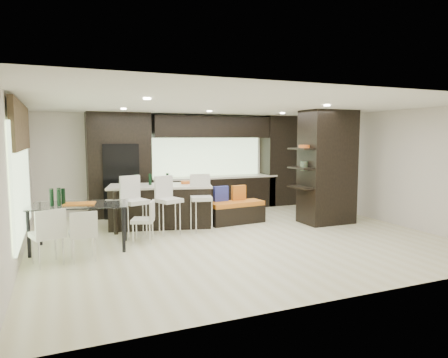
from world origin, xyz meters
name	(u,v)px	position (x,y,z in m)	size (l,w,h in m)	color
ground	(235,236)	(0.00, 0.00, 0.00)	(8.00, 8.00, 0.00)	beige
back_wall	(185,162)	(0.00, 3.50, 1.35)	(8.00, 0.02, 2.70)	silver
left_wall	(18,180)	(-4.00, 0.00, 1.35)	(0.02, 7.00, 2.70)	silver
right_wall	(384,167)	(4.00, 0.00, 1.35)	(0.02, 7.00, 2.70)	silver
ceiling	(235,106)	(0.00, 0.00, 2.70)	(8.00, 7.00, 0.02)	white
window_left	(21,179)	(-3.96, 0.20, 1.35)	(0.04, 3.20, 1.90)	#B2D199
window_back	(205,155)	(0.60, 3.46, 1.55)	(3.40, 0.04, 1.20)	#B2D199
stone_accent	(21,126)	(-3.93, 0.20, 2.25)	(0.08, 3.00, 0.80)	brown
ceiling_spots	(230,108)	(0.00, 0.25, 2.68)	(4.00, 3.00, 0.02)	white
back_cabinetry	(206,163)	(0.50, 3.17, 1.35)	(6.80, 0.68, 2.70)	black
refrigerator	(120,180)	(-1.90, 3.12, 0.95)	(0.90, 0.68, 1.90)	black
partition_column	(327,167)	(2.60, 0.40, 1.35)	(1.20, 0.80, 2.70)	black
kitchen_island	(160,206)	(-1.21, 1.53, 0.49)	(2.33, 1.00, 0.97)	black
stool_left	(136,213)	(-1.93, 0.70, 0.51)	(0.46, 0.46, 1.03)	beige
stool_mid	(169,211)	(-1.21, 0.71, 0.50)	(0.45, 0.45, 1.01)	beige
stool_right	(201,209)	(-0.50, 0.71, 0.51)	(0.45, 0.45, 1.01)	beige
bench	(236,212)	(0.55, 1.18, 0.26)	(1.37, 0.53, 0.53)	black
floor_vase	(319,199)	(2.30, 0.28, 0.62)	(0.46, 0.46, 1.24)	#414F38
dining_table	(80,226)	(-3.03, 0.27, 0.42)	(1.74, 0.98, 0.84)	white
chair_near	(83,237)	(-3.03, -0.52, 0.40)	(0.43, 0.43, 0.80)	beige
chair_far	(47,239)	(-3.57, -0.54, 0.43)	(0.47, 0.47, 0.86)	beige
chair_end	(143,223)	(-1.87, 0.27, 0.38)	(0.41, 0.41, 0.76)	beige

